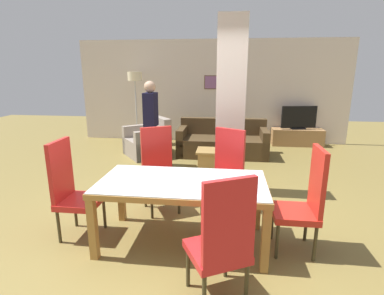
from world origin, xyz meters
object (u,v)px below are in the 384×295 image
at_px(dining_chair_head_right, 305,199).
at_px(dining_chair_far_left, 159,168).
at_px(standing_person, 151,118).
at_px(coffee_table, 215,159).
at_px(sofa, 222,143).
at_px(dining_chair_head_left, 71,188).
at_px(floor_lamp, 135,83).
at_px(dining_chair_near_right, 222,240).
at_px(tv_stand, 297,137).
at_px(dining_table, 182,193).
at_px(bottle, 225,146).
at_px(tv_screen, 299,118).
at_px(dining_chair_far_right, 225,171).
at_px(armchair, 149,142).

xyz_separation_m(dining_chair_head_right, dining_chair_far_left, (-1.77, 0.85, 0.00)).
bearing_deg(dining_chair_head_right, standing_person, 41.01).
height_order(dining_chair_far_left, standing_person, standing_person).
bearing_deg(coffee_table, sofa, 83.13).
bearing_deg(dining_chair_far_left, dining_chair_head_left, 16.60).
bearing_deg(standing_person, coffee_table, 90.00).
xyz_separation_m(dining_chair_head_right, sofa, (-0.95, 3.74, -0.32)).
bearing_deg(dining_chair_head_left, dining_chair_head_right, 90.00).
xyz_separation_m(dining_chair_far_left, sofa, (0.82, 2.90, -0.32)).
relative_size(coffee_table, floor_lamp, 0.39).
height_order(dining_chair_near_right, tv_stand, dining_chair_near_right).
height_order(dining_table, bottle, dining_table).
xyz_separation_m(dining_chair_head_left, tv_screen, (3.58, 4.86, 0.13)).
xyz_separation_m(dining_chair_far_right, standing_person, (-1.51, 1.87, 0.40)).
xyz_separation_m(bottle, standing_person, (-1.49, -0.00, 0.52)).
relative_size(dining_chair_head_left, tv_screen, 1.29).
distance_m(armchair, tv_stand, 3.86).
xyz_separation_m(dining_chair_near_right, floor_lamp, (-2.39, 5.47, 0.99)).
bearing_deg(coffee_table, dining_table, -95.03).
distance_m(dining_chair_head_left, standing_person, 2.75).
height_order(dining_table, tv_stand, dining_table).
height_order(dining_chair_head_left, coffee_table, dining_chair_head_left).
bearing_deg(tv_screen, dining_chair_far_right, 55.21).
distance_m(dining_chair_near_right, coffee_table, 3.62).
xyz_separation_m(dining_table, dining_chair_head_right, (1.31, 0.00, -0.01)).
relative_size(dining_chair_far_right, standing_person, 0.68).
xyz_separation_m(dining_chair_far_left, bottle, (0.90, 1.86, -0.12)).
height_order(bottle, standing_person, standing_person).
xyz_separation_m(dining_chair_head_right, dining_chair_far_right, (-0.85, 0.84, 0.00)).
height_order(dining_chair_head_right, bottle, dining_chair_head_right).
xyz_separation_m(dining_chair_near_right, standing_person, (-1.50, 3.59, 0.40)).
bearing_deg(standing_person, armchair, -159.83).
bearing_deg(bottle, dining_chair_head_left, -122.74).
bearing_deg(bottle, sofa, 94.31).
bearing_deg(coffee_table, tv_stand, 46.54).
bearing_deg(dining_chair_near_right, dining_chair_head_left, 125.93).
relative_size(dining_chair_far_right, coffee_table, 1.60).
relative_size(dining_chair_head_left, dining_chair_far_right, 1.00).
bearing_deg(dining_chair_far_right, dining_table, 90.00).
distance_m(dining_chair_near_right, tv_screen, 6.03).
relative_size(dining_chair_far_right, armchair, 0.94).
xyz_separation_m(dining_table, dining_chair_far_left, (-0.46, 0.85, -0.01)).
xyz_separation_m(dining_chair_head_right, armchair, (-2.64, 3.49, -0.30)).
height_order(dining_chair_far_left, sofa, dining_chair_far_left).
relative_size(tv_screen, standing_person, 0.52).
relative_size(dining_chair_head_right, dining_chair_near_right, 1.00).
relative_size(armchair, bottle, 5.03).
height_order(dining_chair_head_right, floor_lamp, floor_lamp).
bearing_deg(bottle, coffee_table, -177.42).
height_order(dining_chair_far_right, bottle, dining_chair_far_right).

